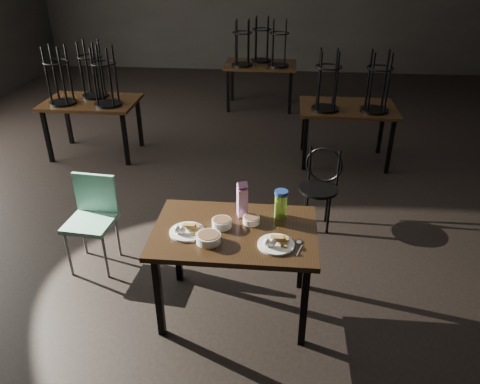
# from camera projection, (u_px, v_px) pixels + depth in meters

# --- Properties ---
(main_table) EXTENTS (1.20, 0.80, 0.75)m
(main_table) POSITION_uv_depth(u_px,v_px,m) (235.00, 239.00, 3.45)
(main_table) COLOR black
(main_table) RESTS_ON ground
(plate_left) EXTENTS (0.26, 0.26, 0.08)m
(plate_left) POSITION_uv_depth(u_px,v_px,m) (187.00, 230.00, 3.37)
(plate_left) COLOR white
(plate_left) RESTS_ON main_table
(plate_right) EXTENTS (0.26, 0.26, 0.08)m
(plate_right) POSITION_uv_depth(u_px,v_px,m) (276.00, 243.00, 3.23)
(plate_right) COLOR white
(plate_right) RESTS_ON main_table
(bowl_near) EXTENTS (0.15, 0.15, 0.06)m
(bowl_near) POSITION_uv_depth(u_px,v_px,m) (222.00, 223.00, 3.44)
(bowl_near) COLOR white
(bowl_near) RESTS_ON main_table
(bowl_far) EXTENTS (0.13, 0.13, 0.05)m
(bowl_far) POSITION_uv_depth(u_px,v_px,m) (251.00, 220.00, 3.49)
(bowl_far) COLOR white
(bowl_far) RESTS_ON main_table
(bowl_big) EXTENTS (0.17, 0.17, 0.06)m
(bowl_big) POSITION_uv_depth(u_px,v_px,m) (208.00, 238.00, 3.27)
(bowl_big) COLOR white
(bowl_big) RESTS_ON main_table
(juice_carton) EXTENTS (0.09, 0.09, 0.29)m
(juice_carton) POSITION_uv_depth(u_px,v_px,m) (242.00, 200.00, 3.53)
(juice_carton) COLOR #84186E
(juice_carton) RESTS_ON main_table
(water_bottle) EXTENTS (0.14, 0.14, 0.23)m
(water_bottle) POSITION_uv_depth(u_px,v_px,m) (281.00, 204.00, 3.52)
(water_bottle) COLOR #86BF38
(water_bottle) RESTS_ON main_table
(spoon) EXTENTS (0.05, 0.20, 0.01)m
(spoon) POSITION_uv_depth(u_px,v_px,m) (299.00, 243.00, 3.26)
(spoon) COLOR silver
(spoon) RESTS_ON main_table
(bentwood_chair) EXTENTS (0.42, 0.42, 0.82)m
(bentwood_chair) POSITION_uv_depth(u_px,v_px,m) (320.00, 182.00, 4.66)
(bentwood_chair) COLOR black
(bentwood_chair) RESTS_ON ground
(school_chair) EXTENTS (0.42, 0.42, 0.84)m
(school_chair) POSITION_uv_depth(u_px,v_px,m) (92.00, 214.00, 4.09)
(school_chair) COLOR #69A48F
(school_chair) RESTS_ON ground
(bg_table_left) EXTENTS (1.20, 0.80, 1.48)m
(bg_table_left) POSITION_uv_depth(u_px,v_px,m) (90.00, 99.00, 6.09)
(bg_table_left) COLOR black
(bg_table_left) RESTS_ON ground
(bg_table_right) EXTENTS (1.20, 0.80, 1.48)m
(bg_table_right) POSITION_uv_depth(u_px,v_px,m) (348.00, 107.00, 5.87)
(bg_table_right) COLOR black
(bg_table_right) RESTS_ON ground
(bg_table_far) EXTENTS (1.20, 0.80, 1.48)m
(bg_table_far) POSITION_uv_depth(u_px,v_px,m) (261.00, 62.00, 7.87)
(bg_table_far) COLOR black
(bg_table_far) RESTS_ON ground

